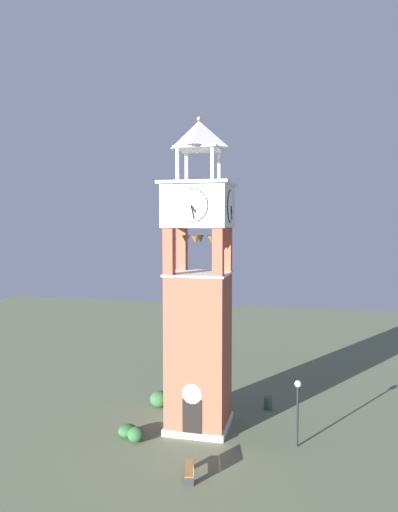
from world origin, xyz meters
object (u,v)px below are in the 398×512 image
park_bench (191,467)px  lamp_post (298,400)px  trash_bin (268,403)px  clock_tower (199,305)px

park_bench → lamp_post: lamp_post is taller
lamp_post → trash_bin: size_ratio=4.50×
clock_tower → trash_bin: (3.74, 3.43, -6.82)m
clock_tower → lamp_post: clock_tower is taller
park_bench → trash_bin: park_bench is taller
clock_tower → lamp_post: 7.45m
clock_tower → park_bench: (0.87, -5.40, -6.73)m
park_bench → trash_bin: (2.87, 8.83, -0.08)m
clock_tower → trash_bin: 8.50m
park_bench → lamp_post: size_ratio=0.46×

